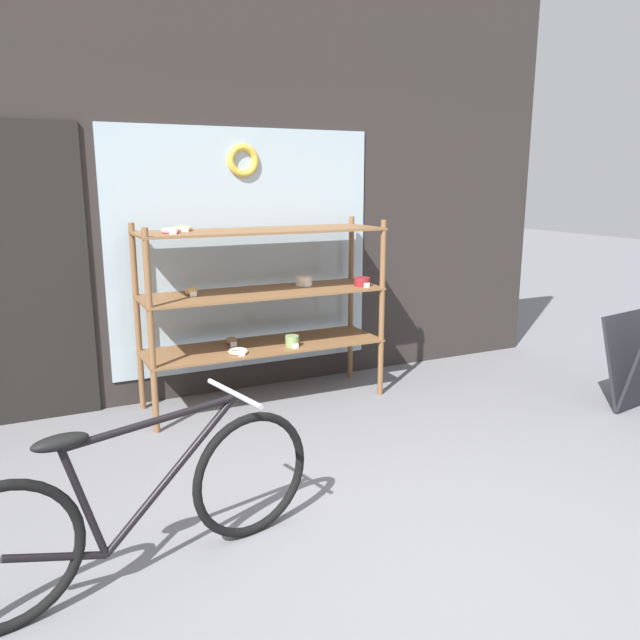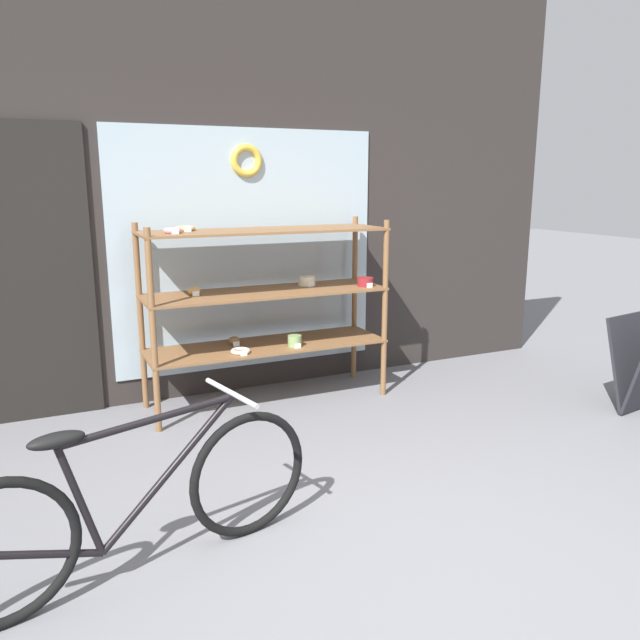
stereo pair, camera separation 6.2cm
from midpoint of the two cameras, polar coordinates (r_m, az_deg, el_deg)
The scene contains 4 objects.
ground_plane at distance 2.97m, azimuth 9.20°, elevation -22.57°, with size 30.00×30.00×0.00m, color slate.
storefront_facade at distance 5.00m, azimuth -9.14°, elevation 11.97°, with size 6.28×0.13×3.39m.
display_case at distance 4.75m, azimuth -4.55°, elevation 2.39°, with size 1.84×0.56×1.41m.
bicycle at distance 2.89m, azimuth -15.84°, elevation -15.95°, with size 1.70×0.54×0.76m.
Camera 2 is at (-1.37, -2.00, 1.71)m, focal length 35.00 mm.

